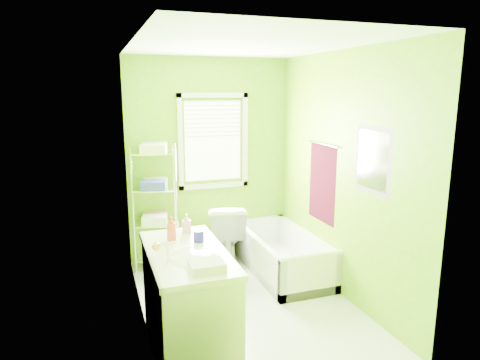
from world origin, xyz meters
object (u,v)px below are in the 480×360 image
object	(u,v)px
toilet	(226,234)
bathtub	(282,259)
vanity	(188,300)
wire_shelf_unit	(156,193)

from	to	relation	value
toilet	bathtub	bearing A→B (deg)	155.06
vanity	wire_shelf_unit	world-z (taller)	wire_shelf_unit
bathtub	wire_shelf_unit	distance (m)	1.74
toilet	vanity	world-z (taller)	vanity
vanity	wire_shelf_unit	bearing A→B (deg)	89.15
bathtub	vanity	size ratio (longest dim) A/B	1.29
vanity	toilet	bearing A→B (deg)	63.21
wire_shelf_unit	toilet	bearing A→B (deg)	-11.60
bathtub	toilet	bearing A→B (deg)	140.88
toilet	wire_shelf_unit	distance (m)	1.02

